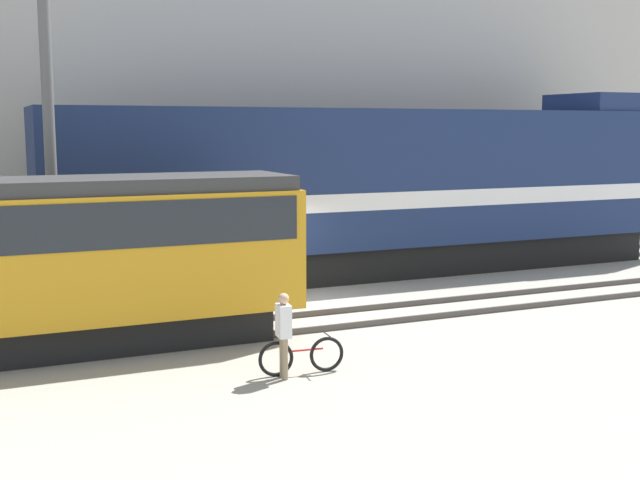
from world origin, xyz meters
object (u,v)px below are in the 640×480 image
(utility_pole_center, at_px, (49,130))
(bicycle, at_px, (302,356))
(streetcar, at_px, (26,255))
(person, at_px, (284,327))
(freight_locomotive, at_px, (386,189))

(utility_pole_center, bearing_deg, bicycle, -58.07)
(streetcar, bearing_deg, person, -40.63)
(freight_locomotive, bearing_deg, utility_pole_center, -165.77)
(person, distance_m, utility_pole_center, 7.71)
(bicycle, bearing_deg, person, -164.13)
(freight_locomotive, xyz_separation_m, utility_pole_center, (-10.01, -2.54, 1.82))
(streetcar, xyz_separation_m, person, (4.07, -3.49, -1.06))
(streetcar, distance_m, bicycle, 5.84)
(streetcar, relative_size, bicycle, 6.68)
(freight_locomotive, height_order, person, freight_locomotive)
(freight_locomotive, bearing_deg, person, -128.13)
(streetcar, height_order, bicycle, streetcar)
(person, relative_size, utility_pole_center, 0.18)
(utility_pole_center, bearing_deg, streetcar, -106.98)
(bicycle, height_order, person, person)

